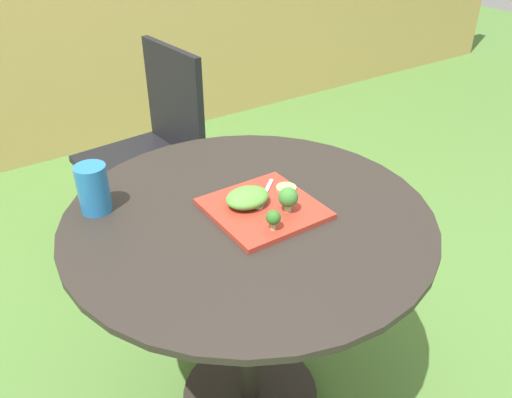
{
  "coord_description": "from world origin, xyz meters",
  "views": [
    {
      "loc": [
        -0.61,
        -0.94,
        1.48
      ],
      "look_at": [
        0.02,
        -0.01,
        0.78
      ],
      "focal_mm": 36.49,
      "sensor_mm": 36.0,
      "label": 1
    }
  ],
  "objects_px": {
    "fork": "(264,197)",
    "drinking_glass": "(94,191)",
    "salad_plate": "(263,209)",
    "patio_chair": "(155,138)"
  },
  "relations": [
    {
      "from": "patio_chair",
      "to": "drinking_glass",
      "type": "distance_m",
      "value": 0.94
    },
    {
      "from": "patio_chair",
      "to": "salad_plate",
      "type": "distance_m",
      "value": 1.04
    },
    {
      "from": "fork",
      "to": "drinking_glass",
      "type": "bearing_deg",
      "value": 151.22
    },
    {
      "from": "patio_chair",
      "to": "fork",
      "type": "distance_m",
      "value": 1.0
    },
    {
      "from": "drinking_glass",
      "to": "fork",
      "type": "xyz_separation_m",
      "value": [
        0.38,
        -0.21,
        -0.04
      ]
    },
    {
      "from": "patio_chair",
      "to": "salad_plate",
      "type": "relative_size",
      "value": 3.37
    },
    {
      "from": "patio_chair",
      "to": "salad_plate",
      "type": "bearing_deg",
      "value": -97.3
    },
    {
      "from": "salad_plate",
      "to": "fork",
      "type": "distance_m",
      "value": 0.04
    },
    {
      "from": "drinking_glass",
      "to": "salad_plate",
      "type": "bearing_deg",
      "value": -34.5
    },
    {
      "from": "patio_chair",
      "to": "fork",
      "type": "relative_size",
      "value": 7.11
    }
  ]
}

